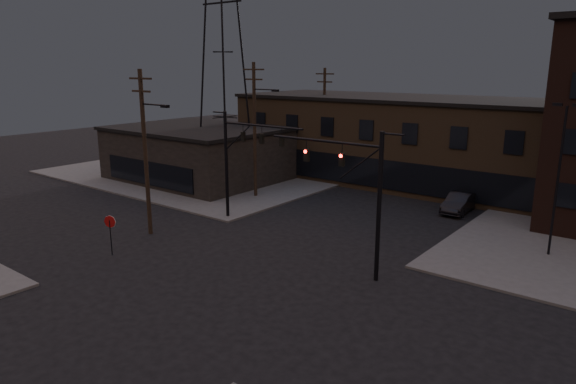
# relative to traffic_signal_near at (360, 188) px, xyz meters

# --- Properties ---
(ground) EXTENTS (140.00, 140.00, 0.00)m
(ground) POSITION_rel_traffic_signal_near_xyz_m (-5.36, -4.50, -4.93)
(ground) COLOR black
(ground) RESTS_ON ground
(sidewalk_nw) EXTENTS (30.00, 30.00, 0.15)m
(sidewalk_nw) POSITION_rel_traffic_signal_near_xyz_m (-27.36, 17.50, -4.86)
(sidewalk_nw) COLOR #474744
(sidewalk_nw) RESTS_ON ground
(building_row) EXTENTS (40.00, 12.00, 8.00)m
(building_row) POSITION_rel_traffic_signal_near_xyz_m (-5.36, 23.50, -0.93)
(building_row) COLOR #4B3A27
(building_row) RESTS_ON ground
(building_left) EXTENTS (16.00, 12.00, 5.00)m
(building_left) POSITION_rel_traffic_signal_near_xyz_m (-25.36, 11.50, -2.43)
(building_left) COLOR black
(building_left) RESTS_ON ground
(traffic_signal_near) EXTENTS (7.12, 0.24, 8.00)m
(traffic_signal_near) POSITION_rel_traffic_signal_near_xyz_m (0.00, 0.00, 0.00)
(traffic_signal_near) COLOR black
(traffic_signal_near) RESTS_ON ground
(traffic_signal_far) EXTENTS (7.12, 0.24, 8.00)m
(traffic_signal_far) POSITION_rel_traffic_signal_near_xyz_m (-12.07, 3.50, 0.08)
(traffic_signal_far) COLOR black
(traffic_signal_far) RESTS_ON ground
(stop_sign) EXTENTS (0.72, 0.33, 2.48)m
(stop_sign) POSITION_rel_traffic_signal_near_xyz_m (-13.36, -6.49, -3.09)
(stop_sign) COLOR black
(stop_sign) RESTS_ON ground
(utility_pole_near) EXTENTS (3.70, 0.28, 11.00)m
(utility_pole_near) POSITION_rel_traffic_signal_near_xyz_m (-14.79, -2.50, 0.94)
(utility_pole_near) COLOR black
(utility_pole_near) RESTS_ON ground
(utility_pole_mid) EXTENTS (3.70, 0.28, 11.50)m
(utility_pole_mid) POSITION_rel_traffic_signal_near_xyz_m (-15.79, 9.50, 1.19)
(utility_pole_mid) COLOR black
(utility_pole_mid) RESTS_ON ground
(utility_pole_far) EXTENTS (2.20, 0.28, 11.00)m
(utility_pole_far) POSITION_rel_traffic_signal_near_xyz_m (-16.86, 21.50, 0.85)
(utility_pole_far) COLOR black
(utility_pole_far) RESTS_ON ground
(transmission_tower) EXTENTS (7.00, 7.00, 25.00)m
(transmission_tower) POSITION_rel_traffic_signal_near_xyz_m (-23.36, 13.50, 7.57)
(transmission_tower) COLOR black
(transmission_tower) RESTS_ON ground
(lot_light_a) EXTENTS (1.50, 0.28, 9.14)m
(lot_light_a) POSITION_rel_traffic_signal_near_xyz_m (7.64, 9.50, 0.58)
(lot_light_a) COLOR black
(lot_light_a) RESTS_ON ground
(car_crossing) EXTENTS (1.80, 4.66, 1.51)m
(car_crossing) POSITION_rel_traffic_signal_near_xyz_m (-0.13, 15.77, -4.18)
(car_crossing) COLOR black
(car_crossing) RESTS_ON ground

